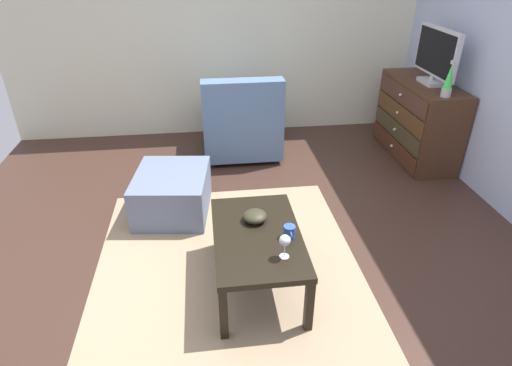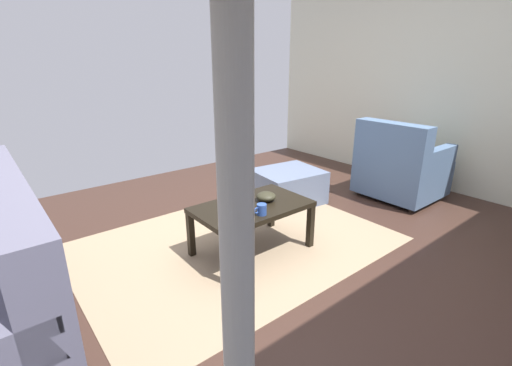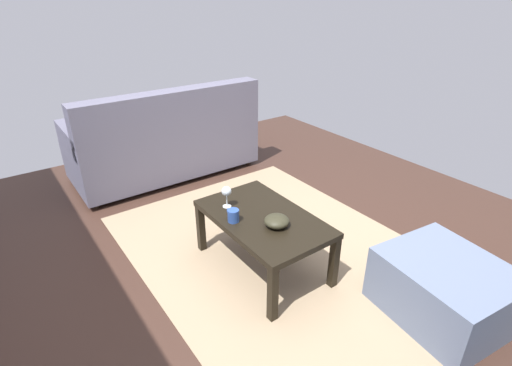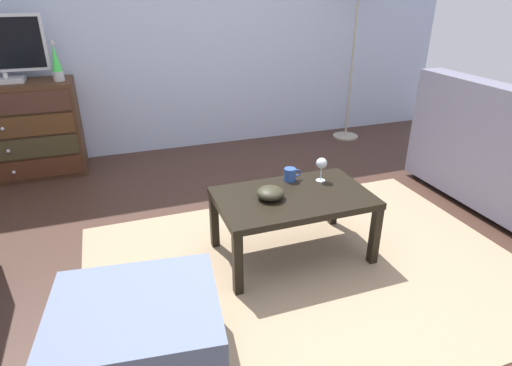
{
  "view_description": "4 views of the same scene",
  "coord_description": "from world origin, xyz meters",
  "px_view_note": "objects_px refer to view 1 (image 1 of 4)",
  "views": [
    {
      "loc": [
        2.37,
        -0.3,
        2.05
      ],
      "look_at": [
        -0.05,
        0.01,
        0.68
      ],
      "focal_mm": 29.64,
      "sensor_mm": 36.0,
      "label": 1
    },
    {
      "loc": [
        1.82,
        2.08,
        1.54
      ],
      "look_at": [
        0.01,
        -0.15,
        0.53
      ],
      "focal_mm": 24.94,
      "sensor_mm": 36.0,
      "label": 2
    },
    {
      "loc": [
        -1.63,
        1.35,
        1.8
      ],
      "look_at": [
        0.02,
        0.16,
        0.78
      ],
      "focal_mm": 27.44,
      "sensor_mm": 36.0,
      "label": 3
    },
    {
      "loc": [
        -0.81,
        -2.08,
        1.56
      ],
      "look_at": [
        -0.09,
        -0.05,
        0.56
      ],
      "focal_mm": 29.74,
      "sensor_mm": 36.0,
      "label": 4
    }
  ],
  "objects_px": {
    "wine_glass": "(285,241)",
    "mug": "(289,232)",
    "coffee_table": "(257,240)",
    "armchair": "(241,123)",
    "lava_lamp": "(449,81)",
    "ottoman": "(172,193)",
    "tv": "(436,55)",
    "bowl_decorative": "(255,216)",
    "dresser": "(418,120)"
  },
  "relations": [
    {
      "from": "tv",
      "to": "bowl_decorative",
      "type": "relative_size",
      "value": 4.4
    },
    {
      "from": "coffee_table",
      "to": "mug",
      "type": "distance_m",
      "value": 0.23
    },
    {
      "from": "lava_lamp",
      "to": "coffee_table",
      "type": "distance_m",
      "value": 2.42
    },
    {
      "from": "tv",
      "to": "lava_lamp",
      "type": "bearing_deg",
      "value": -9.3
    },
    {
      "from": "lava_lamp",
      "to": "mug",
      "type": "distance_m",
      "value": 2.28
    },
    {
      "from": "lava_lamp",
      "to": "wine_glass",
      "type": "distance_m",
      "value": 2.44
    },
    {
      "from": "dresser",
      "to": "bowl_decorative",
      "type": "height_order",
      "value": "dresser"
    },
    {
      "from": "tv",
      "to": "dresser",
      "type": "bearing_deg",
      "value": -159.65
    },
    {
      "from": "tv",
      "to": "lava_lamp",
      "type": "distance_m",
      "value": 0.44
    },
    {
      "from": "wine_glass",
      "to": "mug",
      "type": "bearing_deg",
      "value": 160.02
    },
    {
      "from": "coffee_table",
      "to": "wine_glass",
      "type": "distance_m",
      "value": 0.33
    },
    {
      "from": "lava_lamp",
      "to": "wine_glass",
      "type": "height_order",
      "value": "lava_lamp"
    },
    {
      "from": "lava_lamp",
      "to": "armchair",
      "type": "bearing_deg",
      "value": -112.36
    },
    {
      "from": "coffee_table",
      "to": "armchair",
      "type": "relative_size",
      "value": 1.03
    },
    {
      "from": "tv",
      "to": "bowl_decorative",
      "type": "height_order",
      "value": "tv"
    },
    {
      "from": "bowl_decorative",
      "to": "lava_lamp",
      "type": "bearing_deg",
      "value": 121.73
    },
    {
      "from": "tv",
      "to": "armchair",
      "type": "distance_m",
      "value": 2.07
    },
    {
      "from": "wine_glass",
      "to": "mug",
      "type": "height_order",
      "value": "wine_glass"
    },
    {
      "from": "dresser",
      "to": "armchair",
      "type": "height_order",
      "value": "armchair"
    },
    {
      "from": "dresser",
      "to": "tv",
      "type": "xyz_separation_m",
      "value": [
        0.06,
        0.02,
        0.7
      ]
    },
    {
      "from": "tv",
      "to": "coffee_table",
      "type": "height_order",
      "value": "tv"
    },
    {
      "from": "dresser",
      "to": "bowl_decorative",
      "type": "relative_size",
      "value": 7.02
    },
    {
      "from": "lava_lamp",
      "to": "armchair",
      "type": "relative_size",
      "value": 0.36
    },
    {
      "from": "tv",
      "to": "bowl_decorative",
      "type": "xyz_separation_m",
      "value": [
        1.6,
        -1.99,
        -0.65
      ]
    },
    {
      "from": "armchair",
      "to": "ottoman",
      "type": "relative_size",
      "value": 1.29
    },
    {
      "from": "armchair",
      "to": "coffee_table",
      "type": "bearing_deg",
      "value": -2.63
    },
    {
      "from": "lava_lamp",
      "to": "wine_glass",
      "type": "xyz_separation_m",
      "value": [
        1.59,
        -1.8,
        -0.44
      ]
    },
    {
      "from": "coffee_table",
      "to": "armchair",
      "type": "height_order",
      "value": "armchair"
    },
    {
      "from": "bowl_decorative",
      "to": "ottoman",
      "type": "bearing_deg",
      "value": -144.13
    },
    {
      "from": "coffee_table",
      "to": "mug",
      "type": "xyz_separation_m",
      "value": [
        0.07,
        0.2,
        0.09
      ]
    },
    {
      "from": "wine_glass",
      "to": "mug",
      "type": "distance_m",
      "value": 0.21
    },
    {
      "from": "dresser",
      "to": "coffee_table",
      "type": "relative_size",
      "value": 1.24
    },
    {
      "from": "mug",
      "to": "armchair",
      "type": "bearing_deg",
      "value": -177.3
    },
    {
      "from": "wine_glass",
      "to": "mug",
      "type": "xyz_separation_m",
      "value": [
        -0.18,
        0.07,
        -0.07
      ]
    },
    {
      "from": "dresser",
      "to": "tv",
      "type": "bearing_deg",
      "value": 20.35
    },
    {
      "from": "lava_lamp",
      "to": "dresser",
      "type": "bearing_deg",
      "value": 174.75
    },
    {
      "from": "coffee_table",
      "to": "bowl_decorative",
      "type": "xyz_separation_m",
      "value": [
        -0.15,
        0.0,
        0.09
      ]
    },
    {
      "from": "wine_glass",
      "to": "bowl_decorative",
      "type": "height_order",
      "value": "wine_glass"
    },
    {
      "from": "wine_glass",
      "to": "mug",
      "type": "relative_size",
      "value": 1.38
    },
    {
      "from": "dresser",
      "to": "armchair",
      "type": "relative_size",
      "value": 1.27
    },
    {
      "from": "coffee_table",
      "to": "armchair",
      "type": "bearing_deg",
      "value": 177.37
    },
    {
      "from": "lava_lamp",
      "to": "ottoman",
      "type": "xyz_separation_m",
      "value": [
        0.34,
        -2.53,
        -0.79
      ]
    },
    {
      "from": "wine_glass",
      "to": "ottoman",
      "type": "relative_size",
      "value": 0.22
    },
    {
      "from": "mug",
      "to": "bowl_decorative",
      "type": "height_order",
      "value": "mug"
    },
    {
      "from": "tv",
      "to": "lava_lamp",
      "type": "height_order",
      "value": "tv"
    },
    {
      "from": "mug",
      "to": "ottoman",
      "type": "distance_m",
      "value": 1.36
    },
    {
      "from": "tv",
      "to": "coffee_table",
      "type": "relative_size",
      "value": 0.77
    },
    {
      "from": "lava_lamp",
      "to": "ottoman",
      "type": "height_order",
      "value": "lava_lamp"
    },
    {
      "from": "dresser",
      "to": "wine_glass",
      "type": "xyz_separation_m",
      "value": [
        2.06,
        -1.84,
        0.12
      ]
    },
    {
      "from": "mug",
      "to": "lava_lamp",
      "type": "bearing_deg",
      "value": 129.06
    }
  ]
}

